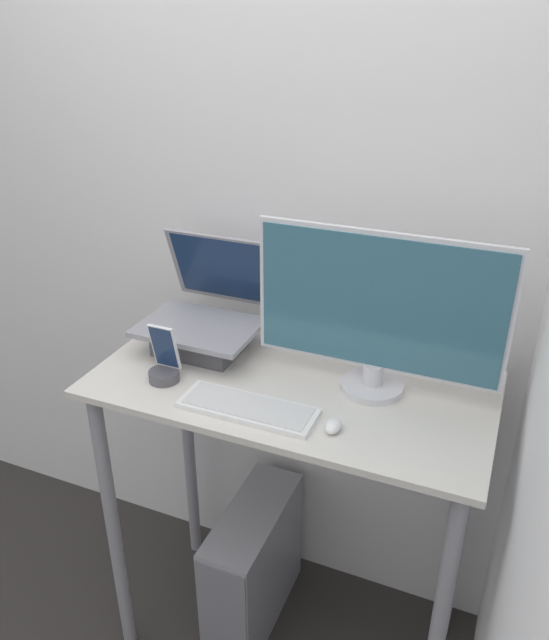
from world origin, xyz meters
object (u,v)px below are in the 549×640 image
Objects in this scene: monitor at (378,314)px; cell_phone at (164,366)px; computer_tower at (253,565)px; laptop at (204,323)px; keyboard at (248,408)px; mouse at (333,426)px.

cell_phone is (-0.54, -0.18, -0.18)m from monitor.
computer_tower is at bearing 43.80° from cell_phone.
laptop is 0.71× the size of computer_tower.
laptop reaches higher than keyboard.
cell_phone is (-0.01, -0.21, -0.04)m from laptop.
mouse is (0.23, 0.00, 0.01)m from keyboard.
laptop reaches higher than cell_phone.
laptop is 0.53× the size of monitor.
laptop is 0.92m from computer_tower.
laptop is at bearing 152.42° from mouse.
cell_phone is at bearing -136.20° from computer_tower.
monitor reaches higher than laptop.
keyboard is 0.74× the size of computer_tower.
monitor is 0.41m from keyboard.
mouse is at bearing -5.11° from cell_phone.
mouse is 0.51m from cell_phone.
monitor reaches higher than mouse.
monitor is 1.34× the size of computer_tower.
laptop is at bearing 165.95° from computer_tower.
laptop is at bearing 176.00° from monitor.
monitor is at bearing 0.73° from computer_tower.
monitor is 0.31m from mouse.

